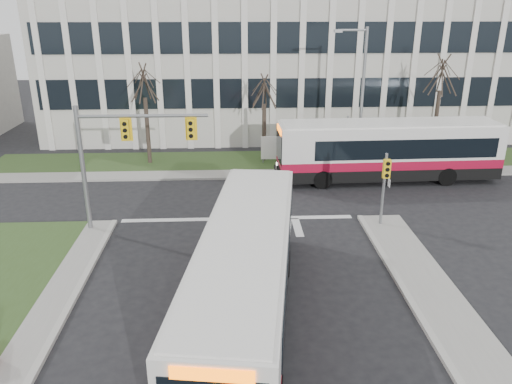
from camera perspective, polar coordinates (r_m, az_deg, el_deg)
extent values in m
plane|color=black|center=(18.89, -1.83, -13.20)|extent=(120.00, 120.00, 0.00)
cube|color=#9E9B93|center=(33.00, 6.44, 2.13)|extent=(44.00, 1.60, 0.14)
cube|color=#33491F|center=(35.63, 5.76, 3.55)|extent=(44.00, 5.00, 0.12)
cube|color=beige|center=(46.18, 3.87, 15.08)|extent=(40.00, 16.00, 12.00)
cylinder|color=slate|center=(25.09, -19.13, 2.33)|extent=(0.22, 0.22, 6.20)
cylinder|color=slate|center=(23.74, -12.84, 8.47)|extent=(6.00, 0.16, 0.16)
cube|color=yellow|center=(23.88, -14.69, 6.91)|extent=(0.34, 0.24, 0.92)
cube|color=yellow|center=(23.44, -7.44, 7.16)|extent=(0.34, 0.24, 0.92)
cylinder|color=slate|center=(25.35, 14.34, 0.15)|extent=(0.14, 0.14, 3.80)
cube|color=yellow|center=(24.78, 14.72, 2.58)|extent=(0.34, 0.24, 0.92)
cylinder|color=slate|center=(33.16, 10.26, 5.33)|extent=(0.14, 0.14, 3.80)
cube|color=yellow|center=(32.68, 10.47, 7.26)|extent=(0.34, 0.24, 0.92)
cylinder|color=slate|center=(33.47, 12.00, 10.10)|extent=(0.20, 0.20, 9.20)
cylinder|color=slate|center=(32.76, 10.99, 17.71)|extent=(1.80, 0.14, 0.14)
cube|color=slate|center=(32.57, 9.37, 17.71)|extent=(0.50, 0.25, 0.18)
cylinder|color=slate|center=(34.71, 0.82, 3.95)|extent=(0.08, 0.08, 1.00)
cylinder|color=slate|center=(34.80, 2.80, 3.97)|extent=(0.08, 0.08, 1.00)
cube|color=white|center=(34.56, 1.82, 5.07)|extent=(1.50, 0.12, 1.60)
cylinder|color=#42352B|center=(35.15, -12.27, 6.75)|extent=(0.28, 0.28, 4.62)
cylinder|color=#42352B|center=(34.98, 0.93, 6.71)|extent=(0.28, 0.28, 4.09)
cylinder|color=#42352B|center=(37.40, 19.78, 7.09)|extent=(0.28, 0.28, 4.95)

